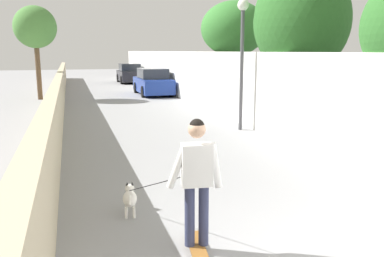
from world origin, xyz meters
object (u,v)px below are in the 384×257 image
at_px(car_far, 130,74).
at_px(skateboard, 197,246).
at_px(tree_right_near, 301,21).
at_px(dog, 130,198).
at_px(person_skateboarder, 197,173).
at_px(tree_left_distant, 35,28).
at_px(tree_right_mid, 234,29).
at_px(car_near, 153,82).
at_px(lamp_post, 242,41).

bearing_deg(car_far, skateboard, 173.36).
relative_size(tree_right_near, dog, 2.91).
xyz_separation_m(person_skateboarder, dog, (1.43, 0.64, -0.78)).
distance_m(tree_right_near, car_far, 21.55).
bearing_deg(skateboard, tree_left_distant, 9.50).
xyz_separation_m(dog, car_far, (26.25, -3.87, 0.44)).
bearing_deg(skateboard, car_far, -6.64).
height_order(tree_right_near, dog, tree_right_near).
height_order(tree_right_mid, skateboard, tree_right_mid).
bearing_deg(tree_right_mid, tree_left_distant, 54.87).
distance_m(tree_right_near, skateboard, 9.05).
height_order(tree_left_distant, car_far, tree_left_distant).
bearing_deg(skateboard, dog, 24.24).
bearing_deg(car_near, dog, 167.19).
distance_m(tree_right_near, dog, 8.46).
height_order(tree_right_mid, person_skateboarder, tree_right_mid).
bearing_deg(tree_right_mid, car_near, 19.49).
bearing_deg(tree_left_distant, dog, -171.88).
relative_size(dog, car_far, 0.46).
bearing_deg(skateboard, person_skateboarder, -104.04).
bearing_deg(skateboard, tree_right_near, -40.22).
bearing_deg(car_far, tree_right_mid, -171.67).
bearing_deg(tree_right_near, tree_left_distant, 36.21).
relative_size(tree_right_near, car_far, 1.33).
xyz_separation_m(tree_right_near, person_skateboarder, (-6.41, 5.42, -2.39)).
relative_size(person_skateboarder, dog, 0.94).
xyz_separation_m(tree_right_mid, tree_left_distant, (6.00, 8.53, 0.23)).
distance_m(dog, car_near, 17.45).
xyz_separation_m(skateboard, car_near, (18.43, -3.22, 0.65)).
distance_m(tree_right_near, car_near, 12.52).
bearing_deg(tree_left_distant, tree_right_mid, -125.13).
distance_m(tree_right_mid, lamp_post, 5.06).
height_order(dog, car_near, car_near).
height_order(tree_right_mid, tree_left_distant, tree_left_distant).
bearing_deg(car_near, car_far, -0.00).
relative_size(tree_left_distant, person_skateboarder, 2.92).
xyz_separation_m(skateboard, dog, (1.43, 0.64, 0.21)).
xyz_separation_m(tree_left_distant, dog, (-16.48, -2.35, -3.44)).
relative_size(person_skateboarder, car_near, 0.40).
bearing_deg(person_skateboarder, dog, 24.24).
height_order(lamp_post, skateboard, lamp_post).
xyz_separation_m(tree_right_mid, car_far, (15.77, 2.31, -2.76)).
bearing_deg(dog, car_near, -12.81).
distance_m(person_skateboarder, car_far, 27.87).
bearing_deg(tree_left_distant, car_near, -85.20).
height_order(tree_left_distant, lamp_post, tree_left_distant).
bearing_deg(dog, tree_left_distant, 8.12).
height_order(tree_left_distant, skateboard, tree_left_distant).
height_order(tree_right_mid, car_far, tree_right_mid).
xyz_separation_m(tree_right_mid, skateboard, (-11.91, 5.53, -3.41)).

